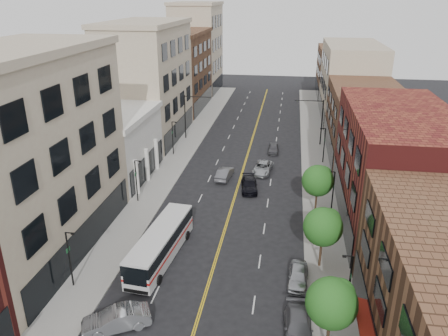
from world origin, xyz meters
The scene contains 30 objects.
sidewalk_left centered at (-10.00, 35.00, 0.07)m, with size 4.00×110.00×0.15m, color gray.
sidewalk_right centered at (10.00, 35.00, 0.07)m, with size 4.00×110.00×0.15m, color gray.
bldg_l_tanoffice centered at (-17.00, 13.00, 9.00)m, with size 10.00×22.00×18.00m, color tan.
bldg_l_white centered at (-17.00, 31.00, 4.00)m, with size 10.00×14.00×8.00m, color silver.
bldg_l_far_a centered at (-17.00, 48.00, 9.00)m, with size 10.00×20.00×18.00m, color tan.
bldg_l_far_b centered at (-17.00, 68.00, 7.50)m, with size 10.00×20.00×15.00m, color brown.
bldg_l_far_c centered at (-17.00, 86.00, 10.00)m, with size 10.00×16.00×20.00m, color tan.
bldg_r_mid centered at (17.00, 24.00, 6.00)m, with size 10.00×22.00×12.00m, color #581817.
bldg_r_far_a centered at (17.00, 45.00, 5.00)m, with size 10.00×20.00×10.00m, color brown.
bldg_r_far_b centered at (17.00, 66.00, 7.00)m, with size 10.00×22.00×14.00m, color tan.
bldg_r_far_c centered at (17.00, 86.00, 5.50)m, with size 10.00×18.00×11.00m, color brown.
tree_r_1 centered at (9.39, 4.07, 4.13)m, with size 3.40×3.40×5.59m.
tree_r_2 centered at (9.39, 14.07, 4.13)m, with size 3.40×3.40×5.59m.
tree_r_3 centered at (9.39, 24.07, 4.13)m, with size 3.40×3.40×5.59m.
lamp_l_1 centered at (-10.95, 8.00, 2.97)m, with size 0.81×0.55×5.05m.
lamp_l_2 centered at (-10.95, 24.00, 2.97)m, with size 0.81×0.55×5.05m.
lamp_l_3 centered at (-10.95, 40.00, 2.97)m, with size 0.81×0.55×5.05m.
lamp_r_1 centered at (10.95, 8.00, 2.97)m, with size 0.81×0.55×5.05m.
lamp_r_2 centered at (10.95, 24.00, 2.97)m, with size 0.81×0.55×5.05m.
lamp_r_3 centered at (10.95, 40.00, 2.97)m, with size 0.81×0.55×5.05m.
signal_mast_left centered at (-10.27, 48.00, 4.65)m, with size 4.49×0.18×7.20m.
signal_mast_right centered at (10.27, 48.00, 4.65)m, with size 4.49×0.18×7.20m.
city_bus centered at (-4.95, 13.16, 1.66)m, with size 3.44×11.30×2.86m.
car_angle_b centered at (-5.60, 3.92, 0.80)m, with size 1.70×4.88×1.61m, color #AFB3B7.
car_parked_mid centered at (7.40, 5.20, 0.71)m, with size 2.00×4.92×1.43m, color #58575D.
car_parked_far centered at (7.40, 11.31, 0.70)m, with size 1.65×4.11×1.40m, color #AAADB2.
car_lane_behind centered at (-2.02, 32.29, 0.73)m, with size 1.55×4.45×1.47m, color #4E4E53.
car_lane_a centered at (1.50, 29.23, 0.69)m, with size 1.93×4.75×1.38m, color black.
car_lane_b centered at (2.73, 35.16, 0.69)m, with size 2.30×4.99×1.39m, color #A5A9AD.
car_lane_c centered at (3.78, 43.43, 0.66)m, with size 1.55×3.85×1.31m, color #46464B.
Camera 1 is at (5.92, -19.67, 22.69)m, focal length 35.00 mm.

